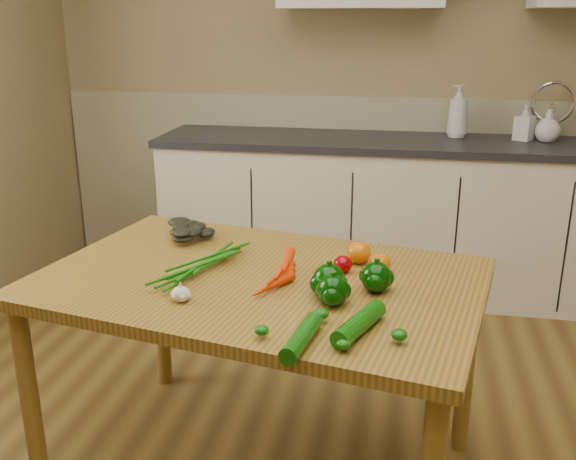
% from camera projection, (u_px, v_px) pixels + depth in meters
% --- Properties ---
extents(room, '(4.04, 5.04, 2.64)m').
position_uv_depth(room, '(332.00, 141.00, 1.65)').
color(room, brown).
rests_on(room, ground).
extents(counter_run, '(2.84, 0.64, 1.14)m').
position_uv_depth(counter_run, '(406.00, 215.00, 3.74)').
color(counter_run, beige).
rests_on(counter_run, ground).
extents(table, '(1.55, 1.16, 0.75)m').
position_uv_depth(table, '(259.00, 300.00, 2.10)').
color(table, olive).
rests_on(table, ground).
extents(soap_bottle_a, '(0.15, 0.15, 0.30)m').
position_uv_depth(soap_bottle_a, '(458.00, 111.00, 3.63)').
color(soap_bottle_a, silver).
rests_on(soap_bottle_a, counter_run).
extents(soap_bottle_b, '(0.13, 0.13, 0.20)m').
position_uv_depth(soap_bottle_b, '(525.00, 122.00, 3.55)').
color(soap_bottle_b, silver).
rests_on(soap_bottle_b, counter_run).
extents(soap_bottle_c, '(0.17, 0.17, 0.18)m').
position_uv_depth(soap_bottle_c, '(548.00, 126.00, 3.51)').
color(soap_bottle_c, silver).
rests_on(soap_bottle_c, counter_run).
extents(carrot_bunch, '(0.29, 0.25, 0.07)m').
position_uv_depth(carrot_bunch, '(254.00, 267.00, 2.05)').
color(carrot_bunch, '#EB3605').
rests_on(carrot_bunch, table).
extents(leafy_greens, '(0.20, 0.18, 0.10)m').
position_uv_depth(leafy_greens, '(186.00, 227.00, 2.40)').
color(leafy_greens, black).
rests_on(leafy_greens, table).
extents(garlic_bulb, '(0.05, 0.05, 0.05)m').
position_uv_depth(garlic_bulb, '(181.00, 294.00, 1.88)').
color(garlic_bulb, silver).
rests_on(garlic_bulb, table).
extents(pepper_a, '(0.10, 0.10, 0.10)m').
position_uv_depth(pepper_a, '(329.00, 280.00, 1.92)').
color(pepper_a, '#033002').
rests_on(pepper_a, table).
extents(pepper_b, '(0.09, 0.09, 0.09)m').
position_uv_depth(pepper_b, '(376.00, 277.00, 1.95)').
color(pepper_b, '#033002').
rests_on(pepper_b, table).
extents(pepper_c, '(0.09, 0.09, 0.09)m').
position_uv_depth(pepper_c, '(333.00, 290.00, 1.85)').
color(pepper_c, '#033002').
rests_on(pepper_c, table).
extents(tomato_a, '(0.06, 0.06, 0.06)m').
position_uv_depth(tomato_a, '(343.00, 264.00, 2.10)').
color(tomato_a, '#890207').
rests_on(tomato_a, table).
extents(tomato_b, '(0.08, 0.08, 0.08)m').
position_uv_depth(tomato_b, '(359.00, 253.00, 2.17)').
color(tomato_b, '#CF5F05').
rests_on(tomato_b, table).
extents(tomato_c, '(0.07, 0.07, 0.06)m').
position_uv_depth(tomato_c, '(380.00, 263.00, 2.10)').
color(tomato_c, '#CF5F05').
rests_on(tomato_c, table).
extents(zucchini_a, '(0.13, 0.23, 0.05)m').
position_uv_depth(zucchini_a, '(359.00, 324.00, 1.69)').
color(zucchini_a, '#0B4907').
rests_on(zucchini_a, table).
extents(zucchini_b, '(0.08, 0.22, 0.05)m').
position_uv_depth(zucchini_b, '(302.00, 337.00, 1.63)').
color(zucchini_b, '#0B4907').
rests_on(zucchini_b, table).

